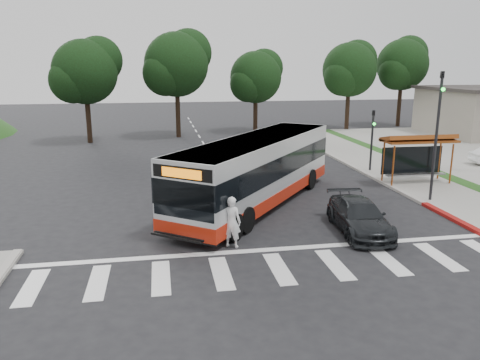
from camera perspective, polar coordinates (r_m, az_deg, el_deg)
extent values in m
plane|color=black|center=(20.88, 1.33, -5.12)|extent=(140.00, 140.00, 0.00)
cube|color=gray|center=(31.86, 18.19, 0.96)|extent=(4.00, 40.00, 0.12)
cube|color=#9E9991|center=(30.97, 14.92, 0.86)|extent=(0.30, 40.00, 0.15)
cube|color=maroon|center=(22.63, 25.46, -4.79)|extent=(0.32, 6.00, 0.15)
cube|color=silver|center=(16.34, 4.79, -10.70)|extent=(18.00, 2.60, 0.01)
cylinder|color=brown|center=(27.58, 18.16, 1.62)|extent=(0.10, 0.10, 2.30)
cylinder|color=brown|center=(29.43, 24.37, 1.80)|extent=(0.10, 0.10, 2.30)
cylinder|color=brown|center=(28.62, 17.05, 2.13)|extent=(0.10, 0.10, 2.30)
cylinder|color=brown|center=(30.41, 23.13, 2.28)|extent=(0.10, 0.10, 2.30)
cube|color=brown|center=(28.75, 20.98, 4.50)|extent=(4.20, 1.60, 0.12)
cube|color=brown|center=(28.77, 20.96, 4.81)|extent=(4.20, 1.32, 0.51)
cube|color=black|center=(29.46, 20.19, 2.30)|extent=(3.80, 0.06, 1.60)
cube|color=gray|center=(29.11, 20.65, 0.62)|extent=(3.60, 0.40, 0.08)
cylinder|color=black|center=(25.08, 22.79, 4.67)|extent=(0.14, 0.14, 6.50)
imported|color=black|center=(24.84, 23.39, 10.93)|extent=(0.16, 0.20, 1.00)
sphere|color=#19E533|center=(24.71, 23.54, 10.09)|extent=(0.18, 0.18, 0.18)
cylinder|color=black|center=(31.31, 15.76, 4.54)|extent=(0.14, 0.14, 4.00)
imported|color=black|center=(31.12, 15.94, 7.27)|extent=(0.16, 0.20, 1.00)
sphere|color=#19E533|center=(31.00, 16.04, 6.58)|extent=(0.18, 0.18, 0.18)
cylinder|color=black|center=(51.55, 12.96, 8.51)|extent=(0.44, 0.44, 4.40)
sphere|color=black|center=(51.36, 13.20, 12.96)|extent=(5.60, 5.60, 5.60)
sphere|color=black|center=(52.57, 14.06, 14.01)|extent=(4.20, 4.20, 4.20)
sphere|color=black|center=(50.35, 12.42, 12.19)|extent=(3.92, 3.92, 3.92)
cylinder|color=black|center=(56.37, 18.83, 8.68)|extent=(0.44, 0.44, 4.84)
sphere|color=black|center=(56.20, 19.19, 13.14)|extent=(5.60, 5.60, 5.60)
sphere|color=black|center=(57.49, 19.87, 14.19)|extent=(4.20, 4.20, 4.20)
sphere|color=black|center=(55.12, 18.56, 12.39)|extent=(3.92, 3.92, 3.92)
cylinder|color=black|center=(45.61, -7.58, 8.24)|extent=(0.44, 0.44, 4.84)
sphere|color=black|center=(45.40, -7.76, 13.77)|extent=(6.00, 6.00, 6.00)
sphere|color=black|center=(46.38, -6.32, 15.17)|extent=(4.50, 4.50, 4.50)
sphere|color=black|center=(44.62, -9.07, 12.74)|extent=(4.20, 4.20, 4.20)
cylinder|color=black|center=(48.62, 1.88, 8.17)|extent=(0.44, 0.44, 3.96)
sphere|color=black|center=(48.39, 1.92, 12.42)|extent=(5.20, 5.20, 5.20)
sphere|color=black|center=(49.36, 2.95, 13.48)|extent=(3.90, 3.90, 3.90)
sphere|color=black|center=(47.60, 0.98, 11.64)|extent=(3.64, 3.64, 3.64)
cylinder|color=black|center=(44.03, -17.99, 7.20)|extent=(0.44, 0.44, 4.40)
sphere|color=black|center=(43.80, -18.39, 12.40)|extent=(5.60, 5.60, 5.60)
sphere|color=black|center=(44.49, -16.87, 13.81)|extent=(4.20, 4.20, 4.20)
sphere|color=black|center=(43.27, -19.76, 11.36)|extent=(3.92, 3.92, 3.92)
imported|color=white|center=(17.77, -1.03, -5.13)|extent=(0.87, 0.77, 2.01)
imported|color=black|center=(20.08, 14.33, -4.34)|extent=(2.25, 4.73, 1.33)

